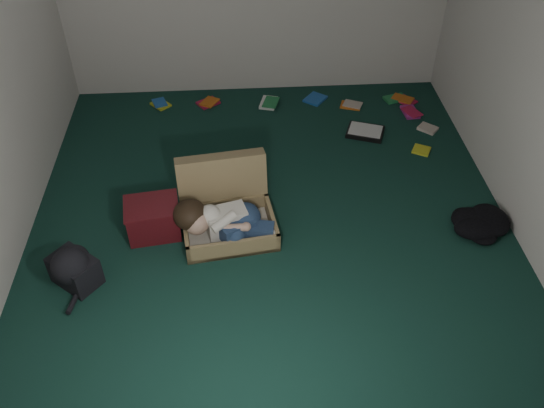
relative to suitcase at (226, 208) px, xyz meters
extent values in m
plane|color=#12342B|center=(0.37, -0.03, -0.16)|extent=(4.50, 4.50, 0.00)
plane|color=silver|center=(0.37, -2.28, 1.14)|extent=(4.50, 0.00, 4.50)
cube|color=#9A8255|center=(0.02, -0.15, -0.08)|extent=(0.81, 0.63, 0.17)
cube|color=beige|center=(0.02, -0.15, -0.12)|extent=(0.74, 0.55, 0.02)
cube|color=#9A8255|center=(-0.03, 0.19, 0.10)|extent=(0.77, 0.33, 0.55)
cube|color=white|center=(0.00, -0.17, 0.02)|extent=(0.36, 0.26, 0.23)
sphere|color=tan|center=(-0.23, -0.24, 0.08)|extent=(0.20, 0.20, 0.20)
ellipsoid|color=black|center=(-0.28, -0.18, 0.12)|extent=(0.27, 0.28, 0.23)
ellipsoid|color=navy|center=(0.16, -0.14, 0.02)|extent=(0.24, 0.28, 0.23)
cube|color=navy|center=(0.09, -0.27, 0.00)|extent=(0.31, 0.26, 0.15)
cube|color=navy|center=(0.25, -0.26, -0.02)|extent=(0.27, 0.17, 0.12)
sphere|color=white|center=(0.34, -0.21, -0.04)|extent=(0.12, 0.12, 0.12)
sphere|color=white|center=(0.35, -0.29, -0.05)|extent=(0.11, 0.11, 0.11)
cylinder|color=tan|center=(0.07, -0.30, 0.06)|extent=(0.20, 0.09, 0.07)
cube|color=#541117|center=(-0.59, -0.07, -0.03)|extent=(0.45, 0.37, 0.27)
cube|color=#541117|center=(-0.59, -0.07, 0.12)|extent=(0.47, 0.40, 0.02)
cube|color=black|center=(1.41, 1.23, -0.14)|extent=(0.43, 0.38, 0.04)
cube|color=white|center=(1.41, 1.23, -0.12)|extent=(0.38, 0.33, 0.01)
cube|color=#CDD124|center=(-0.70, 1.92, -0.15)|extent=(0.20, 0.15, 0.02)
cube|color=#BD1940|center=(-0.19, 1.92, -0.15)|extent=(0.25, 0.24, 0.02)
cube|color=white|center=(0.47, 1.87, -0.15)|extent=(0.20, 0.23, 0.02)
cube|color=#205CB0|center=(0.99, 1.92, -0.15)|extent=(0.21, 0.24, 0.02)
cube|color=#CE6218|center=(1.36, 1.77, -0.15)|extent=(0.25, 0.23, 0.02)
cube|color=#21793E|center=(1.87, 1.87, -0.15)|extent=(0.21, 0.17, 0.02)
cube|color=#A72986|center=(1.96, 1.58, -0.15)|extent=(0.25, 0.24, 0.02)
cube|color=beige|center=(2.07, 1.26, -0.15)|extent=(0.18, 0.22, 0.02)
cube|color=#CDD124|center=(1.90, 0.90, -0.15)|extent=(0.22, 0.24, 0.02)
cube|color=#BD1940|center=(1.97, 1.84, -0.15)|extent=(0.25, 0.22, 0.02)
camera|label=1|loc=(0.14, -3.56, 3.17)|focal=38.00mm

